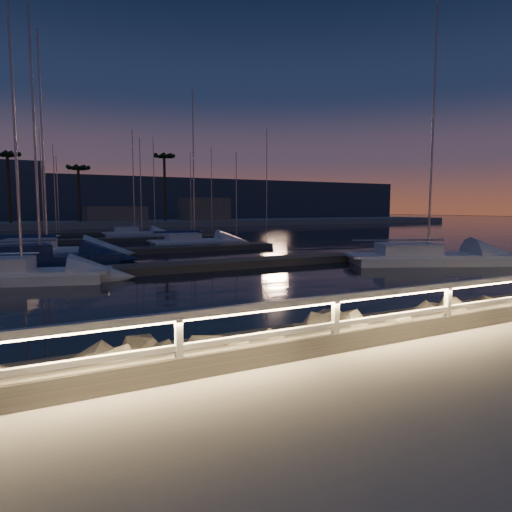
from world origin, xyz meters
The scene contains 15 objects.
ground centered at (0.00, 0.00, 0.00)m, with size 400.00×400.00×0.00m, color gray.
harbor_water centered at (0.00, 31.22, -0.97)m, with size 400.00×440.00×0.60m.
guard_rail centered at (-0.07, 0.00, 0.77)m, with size 44.11×0.12×1.06m.
riprap centered at (-2.08, 1.16, -0.15)m, with size 29.78×2.74×1.40m.
floating_docks centered at (0.00, 32.50, -0.40)m, with size 22.00×36.00×0.40m.
far_shore centered at (-0.12, 74.05, 0.29)m, with size 160.00×14.00×5.20m.
palm_left centered at (-8.00, 72.00, 10.14)m, with size 3.00×3.00×11.20m.
palm_center centered at (2.00, 73.00, 8.78)m, with size 3.00×3.00×9.70m.
palm_right centered at (16.00, 72.00, 11.03)m, with size 3.00×3.00×12.20m.
sailboat_b centered at (-6.33, 20.59, -0.13)m, with size 8.71×3.67×14.40m.
sailboat_d centered at (13.62, 12.11, -0.15)m, with size 9.45×6.21×15.65m.
sailboat_f centered at (-7.23, 15.46, -0.18)m, with size 7.53×4.08×12.38m.
sailboat_g centered at (-5.67, 26.43, -0.15)m, with size 8.95×4.59×14.63m.
sailboat_k centered at (4.63, 46.40, -0.20)m, with size 7.24×2.54×12.09m.
sailboat_l centered at (6.27, 30.96, -0.20)m, with size 8.02×2.95×13.29m.
Camera 1 is at (-7.12, -6.62, 2.64)m, focal length 32.00 mm.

